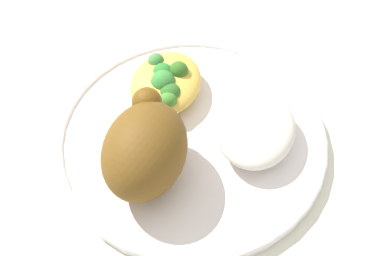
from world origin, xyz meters
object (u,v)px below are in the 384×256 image
plate (192,138)px  mac_cheese_with_broccoli (166,83)px  rice_pile (256,129)px  roasted_chicken (145,149)px

plate → mac_cheese_with_broccoli: bearing=41.8°
plate → mac_cheese_with_broccoli: size_ratio=2.99×
plate → rice_pile: size_ratio=2.83×
roasted_chicken → rice_pile: roasted_chicken is taller
rice_pile → roasted_chicken: bearing=126.1°
rice_pile → mac_cheese_with_broccoli: mac_cheese_with_broccoli is taller
rice_pile → mac_cheese_with_broccoli: 0.11m
plate → roasted_chicken: (-0.06, 0.03, 0.05)m
rice_pile → mac_cheese_with_broccoli: (0.04, 0.11, 0.00)m
roasted_chicken → mac_cheese_with_broccoli: bearing=7.0°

